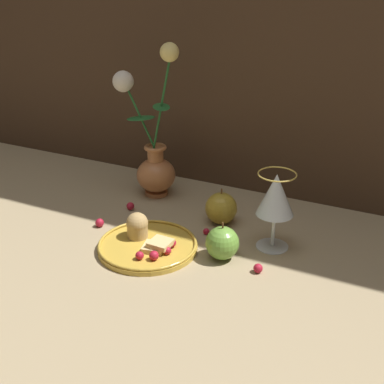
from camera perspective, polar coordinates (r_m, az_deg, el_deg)
name	(u,v)px	position (r m, az deg, el deg)	size (l,w,h in m)	color
ground_plane	(181,238)	(1.15, -1.21, -4.93)	(2.40, 2.40, 0.00)	#9E8966
vase	(153,154)	(1.31, -4.16, 4.05)	(0.17, 0.10, 0.38)	#B77042
plate_with_pastries	(146,242)	(1.11, -4.88, -5.35)	(0.21, 0.21, 0.07)	gold
wine_glass	(276,197)	(1.08, 8.91, -0.56)	(0.08, 0.08, 0.16)	silver
apple_beside_vase	(222,243)	(1.06, 3.25, -5.45)	(0.07, 0.07, 0.08)	#669938
apple_near_glass	(221,208)	(1.19, 3.13, -1.74)	(0.07, 0.07, 0.08)	#B2932D
berry_near_plate	(206,231)	(1.16, 1.53, -4.22)	(0.01, 0.01, 0.01)	#AD192D
berry_front_center	(232,239)	(1.12, 4.24, -5.05)	(0.02, 0.02, 0.02)	#AD192D
berry_by_glass_stem	(130,206)	(1.27, -6.58, -1.50)	(0.02, 0.02, 0.02)	#AD192D
berry_under_candlestick	(100,223)	(1.20, -9.83, -3.25)	(0.02, 0.02, 0.02)	#AD192D
berry_far_right	(258,268)	(1.04, 7.06, -8.08)	(0.02, 0.02, 0.02)	#AD192D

